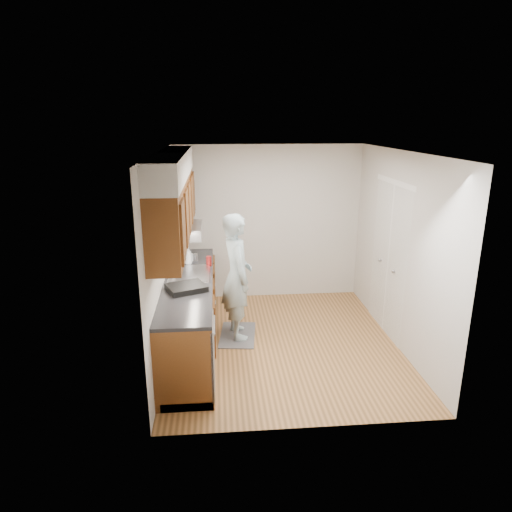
{
  "coord_description": "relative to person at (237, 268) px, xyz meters",
  "views": [
    {
      "loc": [
        -0.83,
        -5.44,
        2.87
      ],
      "look_at": [
        -0.33,
        0.25,
        1.15
      ],
      "focal_mm": 32.0,
      "sensor_mm": 36.0,
      "label": 1
    }
  ],
  "objects": [
    {
      "name": "counter",
      "position": [
        -0.62,
        -0.28,
        -0.49
      ],
      "size": [
        0.64,
        2.8,
        1.3
      ],
      "color": "brown",
      "rests_on": "floor"
    },
    {
      "name": "wall_left",
      "position": [
        -0.92,
        -0.28,
        0.27
      ],
      "size": [
        0.02,
        3.5,
        2.5
      ],
      "primitive_type": "cube",
      "color": "beige",
      "rests_on": "floor"
    },
    {
      "name": "floor",
      "position": [
        0.58,
        -0.28,
        -0.98
      ],
      "size": [
        3.5,
        3.5,
        0.0
      ],
      "primitive_type": "plane",
      "color": "#A26E3D",
      "rests_on": "ground"
    },
    {
      "name": "upper_cabinets",
      "position": [
        -0.75,
        -0.23,
        0.97
      ],
      "size": [
        0.47,
        2.8,
        1.21
      ],
      "color": "brown",
      "rests_on": "wall_left"
    },
    {
      "name": "wall_back",
      "position": [
        0.58,
        1.47,
        0.27
      ],
      "size": [
        3.0,
        0.02,
        2.5
      ],
      "primitive_type": "cube",
      "color": "beige",
      "rests_on": "floor"
    },
    {
      "name": "soda_can",
      "position": [
        -0.37,
        0.26,
        0.03
      ],
      "size": [
        0.1,
        0.1,
        0.13
      ],
      "primitive_type": "cylinder",
      "rotation": [
        0.0,
        0.0,
        -0.41
      ],
      "color": "red",
      "rests_on": "counter"
    },
    {
      "name": "dish_rack",
      "position": [
        -0.63,
        -0.66,
        -0.01
      ],
      "size": [
        0.53,
        0.49,
        0.07
      ],
      "primitive_type": "cube",
      "rotation": [
        0.0,
        0.0,
        0.4
      ],
      "color": "black",
      "rests_on": "counter"
    },
    {
      "name": "steel_can",
      "position": [
        -0.56,
        0.5,
        0.01
      ],
      "size": [
        0.07,
        0.07,
        0.11
      ],
      "primitive_type": "cylinder",
      "rotation": [
        0.0,
        0.0,
        0.23
      ],
      "color": "#A5A5AA",
      "rests_on": "counter"
    },
    {
      "name": "ceiling",
      "position": [
        0.58,
        -0.28,
        1.52
      ],
      "size": [
        3.5,
        3.5,
        0.0
      ],
      "primitive_type": "plane",
      "rotation": [
        3.14,
        0.0,
        0.0
      ],
      "color": "white",
      "rests_on": "wall_left"
    },
    {
      "name": "person",
      "position": [
        0.0,
        0.0,
        0.0
      ],
      "size": [
        0.57,
        0.75,
        1.93
      ],
      "primitive_type": "imported",
      "rotation": [
        0.0,
        0.0,
        1.75
      ],
      "color": "#99B2BB",
      "rests_on": "floor_mat"
    },
    {
      "name": "closet_door",
      "position": [
        2.07,
        0.02,
        0.05
      ],
      "size": [
        0.02,
        1.22,
        2.05
      ],
      "primitive_type": "cube",
      "color": "white",
      "rests_on": "wall_right"
    },
    {
      "name": "soap_bottle_a",
      "position": [
        -0.65,
        0.35,
        0.09
      ],
      "size": [
        0.14,
        0.14,
        0.27
      ],
      "primitive_type": "imported",
      "rotation": [
        0.0,
        0.0,
        0.46
      ],
      "color": "silver",
      "rests_on": "counter"
    },
    {
      "name": "floor_mat",
      "position": [
        0.0,
        -0.0,
        -0.97
      ],
      "size": [
        0.56,
        0.85,
        0.02
      ],
      "primitive_type": "cube",
      "rotation": [
        0.0,
        0.0,
        -0.11
      ],
      "color": "slate",
      "rests_on": "floor"
    },
    {
      "name": "soap_bottle_b",
      "position": [
        -0.64,
        0.48,
        0.05
      ],
      "size": [
        0.11,
        0.11,
        0.17
      ],
      "primitive_type": "imported",
      "rotation": [
        0.0,
        0.0,
        -0.55
      ],
      "color": "silver",
      "rests_on": "counter"
    },
    {
      "name": "wall_right",
      "position": [
        2.08,
        -0.28,
        0.27
      ],
      "size": [
        0.02,
        3.5,
        2.5
      ],
      "primitive_type": "cube",
      "color": "beige",
      "rests_on": "floor"
    }
  ]
}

